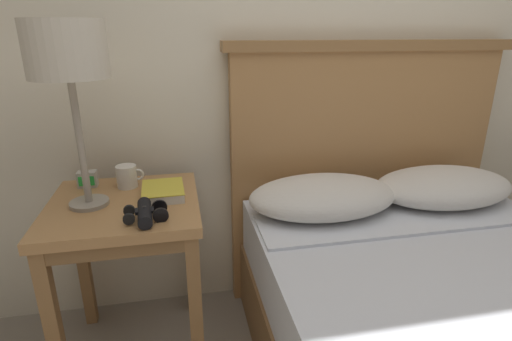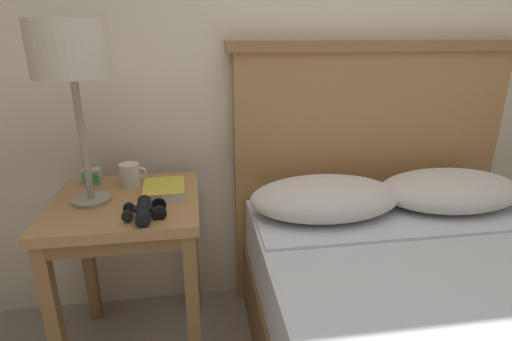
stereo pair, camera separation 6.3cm
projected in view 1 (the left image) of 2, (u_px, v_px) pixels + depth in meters
wall_back at (287, 10)px, 1.63m from camera, size 8.00×0.06×2.60m
nightstand at (126, 226)px, 1.43m from camera, size 0.52×0.51×0.66m
table_lamp at (67, 55)px, 1.21m from camera, size 0.24×0.24×0.60m
book_on_nightstand at (162, 191)px, 1.44m from camera, size 0.15×0.19×0.04m
binoculars_pair at (145, 213)px, 1.26m from camera, size 0.14×0.16×0.05m
coffee_mug at (127, 176)px, 1.51m from camera, size 0.10×0.08×0.08m
alarm_clock at (88, 179)px, 1.52m from camera, size 0.07×0.05×0.06m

